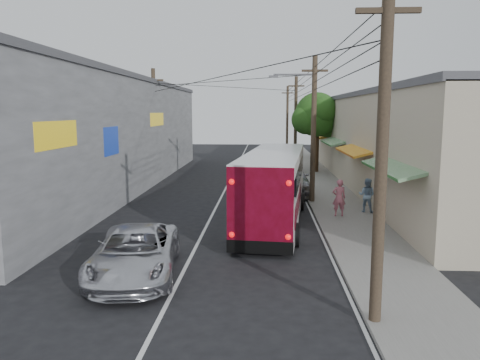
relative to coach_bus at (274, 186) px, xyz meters
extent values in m
plane|color=black|center=(-3.01, -8.49, -1.67)|extent=(120.00, 120.00, 0.00)
cube|color=slate|center=(3.49, 11.51, -1.61)|extent=(3.00, 80.00, 0.12)
cube|color=#B3A58E|center=(7.99, 13.51, 1.33)|extent=(6.00, 40.00, 6.00)
cube|color=#4C4C51|center=(7.99, 13.51, 4.43)|extent=(6.20, 40.00, 0.30)
cube|color=#186D1C|center=(4.69, -2.49, 1.23)|extent=(1.39, 6.00, 0.46)
cube|color=#D75E19|center=(4.69, 5.51, 1.23)|extent=(1.39, 6.00, 0.46)
cube|color=#186D1C|center=(4.69, 13.51, 1.23)|extent=(1.39, 6.00, 0.46)
cube|color=#D75E19|center=(4.69, 21.51, 1.23)|extent=(1.39, 6.00, 0.46)
cube|color=#186D1C|center=(4.69, 29.51, 1.23)|extent=(1.39, 6.00, 0.46)
cube|color=gray|center=(-11.51, 9.51, 1.83)|extent=(7.00, 36.00, 7.00)
cube|color=#4C4C51|center=(-11.51, 9.51, 5.43)|extent=(7.20, 36.00, 0.30)
cube|color=yellow|center=(-8.06, -4.49, 2.53)|extent=(0.12, 3.50, 1.00)
cube|color=#1433A5|center=(-8.06, 1.51, 1.93)|extent=(0.12, 2.20, 1.40)
cube|color=yellow|center=(-8.06, 11.51, 2.83)|extent=(0.12, 4.00, 0.90)
cylinder|color=#473828|center=(2.19, -10.49, 2.33)|extent=(0.28, 0.28, 8.00)
cube|color=#473828|center=(2.19, -10.49, 5.53)|extent=(1.40, 0.12, 0.12)
cylinder|color=#473828|center=(2.19, 4.51, 2.33)|extent=(0.28, 0.28, 8.00)
cube|color=#473828|center=(2.19, 4.51, 5.53)|extent=(1.40, 0.12, 0.12)
cylinder|color=#473828|center=(2.19, 19.51, 2.33)|extent=(0.28, 0.28, 8.00)
cube|color=#473828|center=(2.19, 19.51, 5.53)|extent=(1.40, 0.12, 0.12)
cylinder|color=#473828|center=(2.19, 34.51, 2.33)|extent=(0.28, 0.28, 8.00)
cube|color=#473828|center=(2.19, 34.51, 5.53)|extent=(1.40, 0.12, 0.12)
cylinder|color=#473828|center=(-8.21, 11.51, 2.33)|extent=(0.28, 0.28, 8.00)
cube|color=#473828|center=(-8.21, 11.51, 5.53)|extent=(1.40, 0.12, 0.12)
cylinder|color=#59595E|center=(1.09, 4.51, 5.33)|extent=(2.20, 0.10, 0.10)
cube|color=#59595E|center=(-0.01, 4.51, 5.23)|extent=(0.50, 0.18, 0.12)
cylinder|color=#3F2B19|center=(3.79, 17.51, 0.33)|extent=(0.44, 0.44, 4.00)
sphere|color=#214913|center=(3.79, 17.51, 3.13)|extent=(3.60, 3.60, 3.60)
sphere|color=#214913|center=(4.79, 18.11, 2.53)|extent=(2.60, 2.60, 2.60)
sphere|color=#214913|center=(2.89, 17.11, 2.73)|extent=(2.40, 2.40, 2.40)
sphere|color=#214913|center=(4.19, 16.51, 3.53)|extent=(2.20, 2.20, 2.20)
sphere|color=#214913|center=(3.49, 18.41, 3.33)|extent=(2.00, 2.00, 2.00)
cube|color=white|center=(-0.01, -0.09, -0.61)|extent=(3.48, 11.26, 1.75)
cube|color=black|center=(0.04, 0.37, 0.68)|extent=(3.30, 9.43, 0.92)
cube|color=white|center=(-0.01, -0.09, 1.33)|extent=(3.48, 11.26, 0.46)
cube|color=maroon|center=(-0.60, -5.62, 0.17)|extent=(2.28, 0.32, 2.68)
cube|color=black|center=(-0.60, -5.62, -1.26)|extent=(2.31, 0.34, 0.46)
sphere|color=red|center=(-1.57, -5.54, -0.84)|extent=(0.20, 0.20, 0.20)
sphere|color=red|center=(0.36, -5.75, -0.84)|extent=(0.20, 0.20, 0.20)
sphere|color=red|center=(-1.57, -5.54, 1.00)|extent=(0.20, 0.20, 0.20)
sphere|color=red|center=(0.36, -5.75, 1.00)|extent=(0.20, 0.20, 0.20)
cylinder|color=black|center=(-1.57, -3.83, -1.21)|extent=(0.37, 0.95, 0.92)
cylinder|color=black|center=(0.72, -4.07, -1.21)|extent=(0.37, 0.95, 0.92)
cylinder|color=black|center=(-0.86, 2.78, -1.21)|extent=(0.37, 0.95, 0.92)
cylinder|color=black|center=(1.43, 2.54, -1.21)|extent=(0.37, 0.95, 0.92)
cylinder|color=black|center=(-0.71, 4.16, -1.21)|extent=(0.37, 0.95, 0.92)
cylinder|color=black|center=(1.58, 3.92, -1.21)|extent=(0.37, 0.95, 0.92)
imported|color=silver|center=(-4.41, -7.49, -0.93)|extent=(3.10, 5.59, 1.48)
imported|color=#93939A|center=(0.97, 7.60, -0.78)|extent=(2.87, 6.30, 1.79)
imported|color=#28282D|center=(1.59, 16.49, -0.99)|extent=(1.93, 4.12, 1.36)
imported|color=black|center=(0.79, 21.60, -0.93)|extent=(1.73, 4.58, 1.49)
imported|color=#C06678|center=(3.08, 0.80, -0.67)|extent=(0.67, 0.47, 1.76)
imported|color=#7D9AB5|center=(4.59, 1.75, -0.71)|extent=(1.01, 0.93, 1.68)
camera|label=1|loc=(-0.46, -21.18, 3.36)|focal=35.00mm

